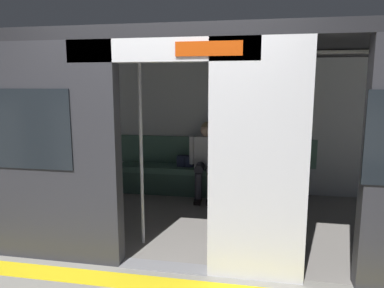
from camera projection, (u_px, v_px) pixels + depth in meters
ground_plane at (164, 267)px, 3.41m from camera, size 60.00×60.00×0.00m
platform_edge_strip at (156, 284)px, 3.12m from camera, size 8.00×0.24×0.01m
train_car at (185, 105)px, 4.36m from camera, size 6.40×2.82×2.25m
bench_seat at (202, 174)px, 5.60m from camera, size 2.75×0.44×0.44m
person_seated at (206, 155)px, 5.48m from camera, size 0.55×0.69×1.17m
handbag at (185, 161)px, 5.68m from camera, size 0.26×0.15×0.17m
book at (226, 168)px, 5.53m from camera, size 0.16×0.22×0.03m
grab_pole_door at (141, 150)px, 3.76m from camera, size 0.04×0.04×2.11m
grab_pole_far at (211, 150)px, 3.74m from camera, size 0.04×0.04×2.11m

